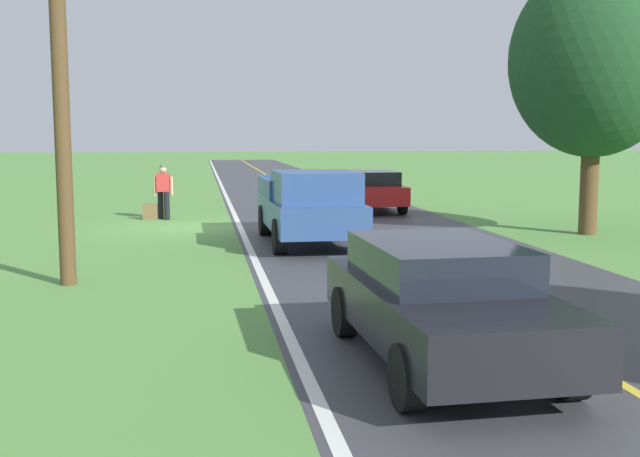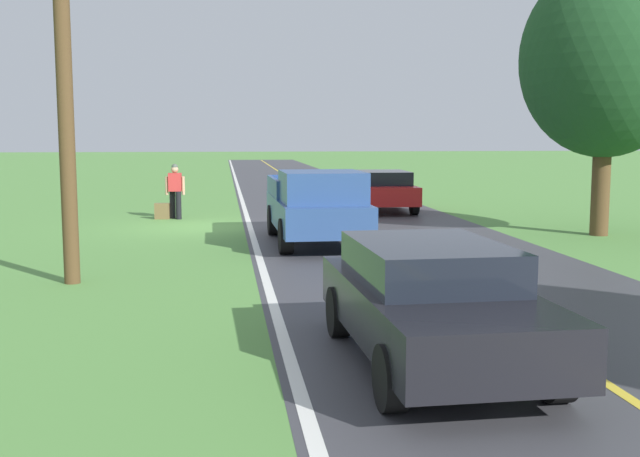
# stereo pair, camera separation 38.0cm
# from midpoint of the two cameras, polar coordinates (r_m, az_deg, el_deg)

# --- Properties ---
(ground_plane) EXTENTS (200.00, 200.00, 0.00)m
(ground_plane) POSITION_cam_midpoint_polar(r_m,az_deg,el_deg) (22.28, -9.93, 0.08)
(ground_plane) COLOR #568E42
(road_surface) EXTENTS (6.95, 120.00, 0.00)m
(road_surface) POSITION_cam_midpoint_polar(r_m,az_deg,el_deg) (22.68, 1.82, 0.31)
(road_surface) COLOR #3D3D42
(road_surface) RESTS_ON ground
(lane_edge_line) EXTENTS (0.16, 117.60, 0.00)m
(lane_edge_line) POSITION_cam_midpoint_polar(r_m,az_deg,el_deg) (22.30, -6.52, 0.16)
(lane_edge_line) COLOR silver
(lane_edge_line) RESTS_ON ground
(lane_centre_line) EXTENTS (0.14, 117.60, 0.00)m
(lane_centre_line) POSITION_cam_midpoint_polar(r_m,az_deg,el_deg) (22.68, 1.82, 0.32)
(lane_centre_line) COLOR gold
(lane_centre_line) RESTS_ON ground
(hitchhiker_walking) EXTENTS (0.62, 0.53, 1.75)m
(hitchhiker_walking) POSITION_cam_midpoint_polar(r_m,az_deg,el_deg) (24.53, -12.09, 2.96)
(hitchhiker_walking) COLOR black
(hitchhiker_walking) RESTS_ON ground
(suitcase_carried) EXTENTS (0.47, 0.23, 0.51)m
(suitcase_carried) POSITION_cam_midpoint_polar(r_m,az_deg,el_deg) (24.56, -13.04, 1.24)
(suitcase_carried) COLOR brown
(suitcase_carried) RESTS_ON ground
(pickup_truck_passing) EXTENTS (2.16, 5.43, 1.82)m
(pickup_truck_passing) POSITION_cam_midpoint_polar(r_m,az_deg,el_deg) (18.49, -1.38, 1.79)
(pickup_truck_passing) COLOR #2D4C84
(pickup_truck_passing) RESTS_ON ground
(tree_far_side_near) EXTENTS (4.43, 4.43, 7.16)m
(tree_far_side_near) POSITION_cam_midpoint_polar(r_m,az_deg,el_deg) (21.55, 19.40, 11.79)
(tree_far_side_near) COLOR brown
(tree_far_side_near) RESTS_ON ground
(sedan_ahead_same_lane) EXTENTS (2.03, 4.45, 1.41)m
(sedan_ahead_same_lane) POSITION_cam_midpoint_polar(r_m,az_deg,el_deg) (8.97, 7.86, -5.26)
(sedan_ahead_same_lane) COLOR black
(sedan_ahead_same_lane) RESTS_ON ground
(sedan_near_oncoming) EXTENTS (2.04, 4.45, 1.41)m
(sedan_near_oncoming) POSITION_cam_midpoint_polar(r_m,az_deg,el_deg) (26.78, 3.38, 2.95)
(sedan_near_oncoming) COLOR red
(sedan_near_oncoming) RESTS_ON ground
(utility_pole_roadside) EXTENTS (0.28, 0.28, 8.14)m
(utility_pole_roadside) POSITION_cam_midpoint_polar(r_m,az_deg,el_deg) (14.20, -19.71, 12.34)
(utility_pole_roadside) COLOR brown
(utility_pole_roadside) RESTS_ON ground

